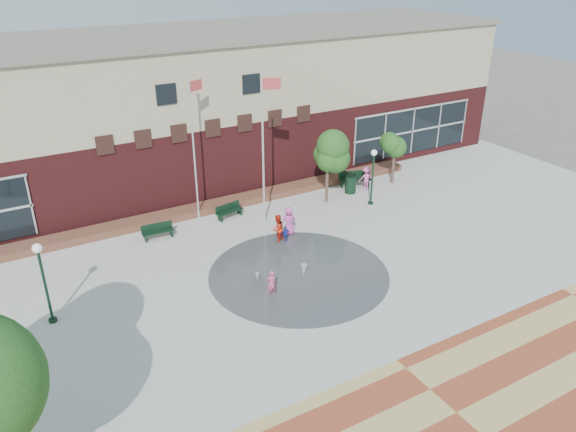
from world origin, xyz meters
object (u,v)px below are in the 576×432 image
bench_left (158,234)px  trash_can (351,184)px  child_splash (272,284)px  flagpole_right (264,141)px  flagpole_left (194,141)px

bench_left → trash_can: (12.26, -0.07, 0.34)m
trash_can → child_splash: size_ratio=0.94×
trash_can → flagpole_right: bearing=-170.5°
flagpole_left → bench_left: size_ratio=4.85×
flagpole_left → child_splash: size_ratio=6.36×
child_splash → bench_left: bearing=-69.4°
bench_left → trash_can: trash_can is taller
flagpole_left → bench_left: 5.25m
trash_can → child_splash: 12.32m
trash_can → bench_left: bearing=179.7°
flagpole_right → child_splash: 8.30m
flagpole_right → trash_can: size_ratio=7.09×
bench_left → flagpole_right: bearing=-7.3°
flagpole_right → child_splash: flagpole_right is taller
flagpole_right → trash_can: flagpole_right is taller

